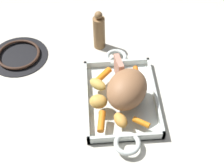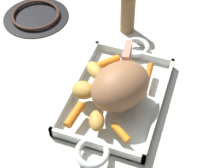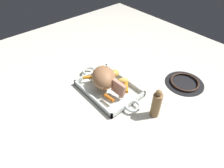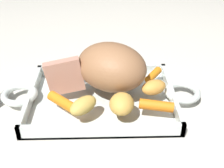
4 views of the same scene
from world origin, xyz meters
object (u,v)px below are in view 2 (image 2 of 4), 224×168
object	(u,v)px
roast_slice_thin	(127,60)
baby_carrot_northwest	(121,133)
potato_halved	(97,121)
pepper_mill	(128,12)
baby_carrot_center_right	(148,73)
baby_carrot_southeast	(75,115)
stove_burner_rear	(36,16)
pork_roast	(120,86)
roasting_dish	(117,96)
potato_whole	(83,90)
baby_carrot_long	(107,62)
potato_near_roast	(95,70)

from	to	relation	value
roast_slice_thin	baby_carrot_northwest	bearing A→B (deg)	13.45
potato_halved	pepper_mill	bearing A→B (deg)	-173.75
baby_carrot_center_right	baby_carrot_southeast	distance (m)	0.22
stove_burner_rear	pork_roast	bearing A→B (deg)	55.04
roasting_dish	roast_slice_thin	xyz separation A→B (m)	(-0.08, 0.00, 0.06)
baby_carrot_northwest	stove_burner_rear	xyz separation A→B (m)	(-0.35, -0.40, -0.03)
potato_halved	potato_whole	xyz separation A→B (m)	(-0.07, -0.06, 0.00)
roast_slice_thin	baby_carrot_northwest	size ratio (longest dim) A/B	1.40
baby_carrot_northwest	baby_carrot_long	world-z (taller)	baby_carrot_long
pork_roast	baby_carrot_southeast	size ratio (longest dim) A/B	2.29
pork_roast	baby_carrot_center_right	size ratio (longest dim) A/B	2.50
baby_carrot_long	baby_carrot_center_right	bearing A→B (deg)	89.28
potato_halved	stove_burner_rear	size ratio (longest dim) A/B	0.26
baby_carrot_southeast	baby_carrot_long	bearing A→B (deg)	174.83
baby_carrot_center_right	roast_slice_thin	bearing A→B (deg)	-90.10
roasting_dish	pepper_mill	distance (m)	0.28
baby_carrot_center_right	potato_whole	bearing A→B (deg)	-49.51
roasting_dish	pork_roast	xyz separation A→B (m)	(0.02, 0.01, 0.07)
roast_slice_thin	baby_carrot_long	xyz separation A→B (m)	(-0.00, -0.05, -0.03)
potato_halved	potato_near_roast	world-z (taller)	same
potato_whole	pork_roast	bearing A→B (deg)	100.91
roast_slice_thin	potato_near_roast	xyz separation A→B (m)	(0.04, -0.07, -0.02)
baby_carrot_long	stove_burner_rear	distance (m)	0.34
pork_roast	roast_slice_thin	size ratio (longest dim) A/B	2.05
pork_roast	baby_carrot_long	distance (m)	0.13
potato_whole	baby_carrot_long	bearing A→B (deg)	169.33
roasting_dish	potato_whole	bearing A→B (deg)	-62.04
roasting_dish	baby_carrot_center_right	bearing A→B (deg)	141.38
baby_carrot_northwest	baby_carrot_center_right	bearing A→B (deg)	176.17
potato_near_roast	roasting_dish	bearing A→B (deg)	64.86
roasting_dish	baby_carrot_southeast	size ratio (longest dim) A/B	6.51
roast_slice_thin	baby_carrot_center_right	size ratio (longest dim) A/B	1.22
roasting_dish	baby_carrot_center_right	world-z (taller)	baby_carrot_center_right
baby_carrot_southeast	stove_burner_rear	bearing A→B (deg)	-140.32
potato_whole	stove_burner_rear	size ratio (longest dim) A/B	0.26
baby_carrot_center_right	baby_carrot_southeast	world-z (taller)	baby_carrot_southeast
baby_carrot_center_right	pepper_mill	xyz separation A→B (m)	(-0.19, -0.11, 0.03)
potato_halved	baby_carrot_northwest	bearing A→B (deg)	82.04
baby_carrot_southeast	potato_whole	bearing A→B (deg)	-175.53
potato_whole	potato_near_roast	bearing A→B (deg)	178.33
roasting_dish	baby_carrot_northwest	distance (m)	0.13
baby_carrot_center_right	baby_carrot_southeast	size ratio (longest dim) A/B	0.92
baby_carrot_northwest	baby_carrot_southeast	xyz separation A→B (m)	(-0.01, -0.12, 0.00)
baby_carrot_northwest	pepper_mill	bearing A→B (deg)	-165.20
baby_carrot_long	potato_whole	size ratio (longest dim) A/B	1.24
roasting_dish	stove_burner_rear	distance (m)	0.42
roasting_dish	pepper_mill	world-z (taller)	pepper_mill
baby_carrot_northwest	pepper_mill	distance (m)	0.40
roasting_dish	baby_carrot_northwest	size ratio (longest dim) A/B	8.19
stove_burner_rear	roasting_dish	bearing A→B (deg)	56.40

